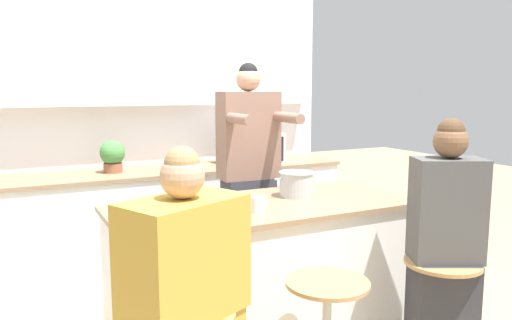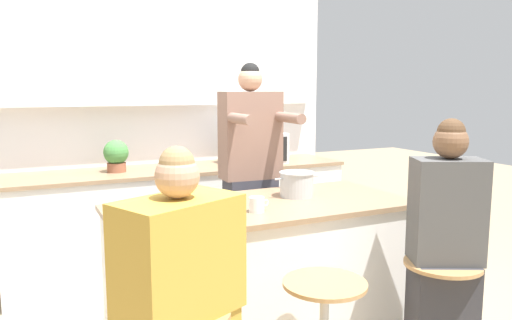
{
  "view_description": "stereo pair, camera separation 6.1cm",
  "coord_description": "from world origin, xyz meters",
  "px_view_note": "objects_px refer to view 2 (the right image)",
  "views": [
    {
      "loc": [
        -1.33,
        -2.54,
        1.6
      ],
      "look_at": [
        0.0,
        0.08,
        1.17
      ],
      "focal_mm": 35.0,
      "sensor_mm": 36.0,
      "label": 1
    },
    {
      "loc": [
        -1.28,
        -2.56,
        1.6
      ],
      "look_at": [
        0.0,
        0.08,
        1.17
      ],
      "focal_mm": 35.0,
      "sensor_mm": 36.0,
      "label": 2
    }
  ],
  "objects_px": {
    "person_seated_near": "(444,265)",
    "person_cooking": "(251,187)",
    "kitchen_island": "(262,278)",
    "microwave": "(254,148)",
    "cooking_pot": "(297,184)",
    "potted_plant": "(116,155)",
    "coffee_cup_far": "(257,204)",
    "fruit_bowl": "(195,201)",
    "coffee_cup_near": "(187,210)",
    "bar_stool_rightmost": "(440,314)"
  },
  "relations": [
    {
      "from": "person_seated_near",
      "to": "microwave",
      "type": "height_order",
      "value": "person_seated_near"
    },
    {
      "from": "person_cooking",
      "to": "cooking_pot",
      "type": "xyz_separation_m",
      "value": [
        0.03,
        -0.62,
        0.12
      ]
    },
    {
      "from": "coffee_cup_far",
      "to": "cooking_pot",
      "type": "bearing_deg",
      "value": 31.92
    },
    {
      "from": "potted_plant",
      "to": "bar_stool_rightmost",
      "type": "bearing_deg",
      "value": -60.9
    },
    {
      "from": "bar_stool_rightmost",
      "to": "potted_plant",
      "type": "height_order",
      "value": "potted_plant"
    },
    {
      "from": "kitchen_island",
      "to": "coffee_cup_near",
      "type": "bearing_deg",
      "value": -168.0
    },
    {
      "from": "kitchen_island",
      "to": "cooking_pot",
      "type": "xyz_separation_m",
      "value": [
        0.29,
        0.08,
        0.54
      ]
    },
    {
      "from": "bar_stool_rightmost",
      "to": "person_cooking",
      "type": "distance_m",
      "value": 1.57
    },
    {
      "from": "bar_stool_rightmost",
      "to": "potted_plant",
      "type": "distance_m",
      "value": 2.69
    },
    {
      "from": "bar_stool_rightmost",
      "to": "cooking_pot",
      "type": "height_order",
      "value": "cooking_pot"
    },
    {
      "from": "kitchen_island",
      "to": "person_cooking",
      "type": "bearing_deg",
      "value": 69.87
    },
    {
      "from": "kitchen_island",
      "to": "person_cooking",
      "type": "height_order",
      "value": "person_cooking"
    },
    {
      "from": "person_seated_near",
      "to": "fruit_bowl",
      "type": "distance_m",
      "value": 1.4
    },
    {
      "from": "fruit_bowl",
      "to": "microwave",
      "type": "bearing_deg",
      "value": 53.28
    },
    {
      "from": "coffee_cup_near",
      "to": "fruit_bowl",
      "type": "bearing_deg",
      "value": 60.6
    },
    {
      "from": "bar_stool_rightmost",
      "to": "person_seated_near",
      "type": "bearing_deg",
      "value": 34.21
    },
    {
      "from": "kitchen_island",
      "to": "fruit_bowl",
      "type": "relative_size",
      "value": 7.65
    },
    {
      "from": "kitchen_island",
      "to": "cooking_pot",
      "type": "height_order",
      "value": "cooking_pot"
    },
    {
      "from": "person_cooking",
      "to": "coffee_cup_far",
      "type": "bearing_deg",
      "value": -109.87
    },
    {
      "from": "person_seated_near",
      "to": "fruit_bowl",
      "type": "xyz_separation_m",
      "value": [
        -1.1,
        0.82,
        0.29
      ]
    },
    {
      "from": "person_seated_near",
      "to": "fruit_bowl",
      "type": "bearing_deg",
      "value": 170.36
    },
    {
      "from": "person_seated_near",
      "to": "microwave",
      "type": "relative_size",
      "value": 2.68
    },
    {
      "from": "cooking_pot",
      "to": "microwave",
      "type": "distance_m",
      "value": 1.48
    },
    {
      "from": "bar_stool_rightmost",
      "to": "fruit_bowl",
      "type": "xyz_separation_m",
      "value": [
        -1.08,
        0.83,
        0.56
      ]
    },
    {
      "from": "person_seated_near",
      "to": "kitchen_island",
      "type": "bearing_deg",
      "value": 162.89
    },
    {
      "from": "cooking_pot",
      "to": "fruit_bowl",
      "type": "relative_size",
      "value": 1.33
    },
    {
      "from": "coffee_cup_far",
      "to": "fruit_bowl",
      "type": "bearing_deg",
      "value": 133.27
    },
    {
      "from": "coffee_cup_near",
      "to": "microwave",
      "type": "distance_m",
      "value": 1.99
    },
    {
      "from": "person_seated_near",
      "to": "coffee_cup_far",
      "type": "xyz_separation_m",
      "value": [
        -0.85,
        0.54,
        0.3
      ]
    },
    {
      "from": "person_cooking",
      "to": "person_seated_near",
      "type": "bearing_deg",
      "value": -68.13
    },
    {
      "from": "cooking_pot",
      "to": "potted_plant",
      "type": "bearing_deg",
      "value": 119.79
    },
    {
      "from": "kitchen_island",
      "to": "potted_plant",
      "type": "distance_m",
      "value": 1.75
    },
    {
      "from": "fruit_bowl",
      "to": "coffee_cup_near",
      "type": "xyz_separation_m",
      "value": [
        -0.12,
        -0.22,
        0.01
      ]
    },
    {
      "from": "kitchen_island",
      "to": "potted_plant",
      "type": "bearing_deg",
      "value": 109.66
    },
    {
      "from": "bar_stool_rightmost",
      "to": "coffee_cup_far",
      "type": "height_order",
      "value": "coffee_cup_far"
    },
    {
      "from": "bar_stool_rightmost",
      "to": "cooking_pot",
      "type": "relative_size",
      "value": 2.22
    },
    {
      "from": "kitchen_island",
      "to": "microwave",
      "type": "xyz_separation_m",
      "value": [
        0.67,
        1.51,
        0.59
      ]
    },
    {
      "from": "cooking_pot",
      "to": "coffee_cup_near",
      "type": "xyz_separation_m",
      "value": [
        -0.78,
        -0.19,
        -0.04
      ]
    },
    {
      "from": "fruit_bowl",
      "to": "coffee_cup_near",
      "type": "relative_size",
      "value": 2.15
    },
    {
      "from": "cooking_pot",
      "to": "coffee_cup_near",
      "type": "relative_size",
      "value": 2.86
    },
    {
      "from": "person_cooking",
      "to": "potted_plant",
      "type": "bearing_deg",
      "value": 137.07
    },
    {
      "from": "bar_stool_rightmost",
      "to": "cooking_pot",
      "type": "distance_m",
      "value": 1.09
    },
    {
      "from": "bar_stool_rightmost",
      "to": "fruit_bowl",
      "type": "distance_m",
      "value": 1.48
    },
    {
      "from": "fruit_bowl",
      "to": "coffee_cup_far",
      "type": "bearing_deg",
      "value": -46.73
    },
    {
      "from": "potted_plant",
      "to": "fruit_bowl",
      "type": "bearing_deg",
      "value": -82.79
    },
    {
      "from": "fruit_bowl",
      "to": "microwave",
      "type": "distance_m",
      "value": 1.75
    },
    {
      "from": "cooking_pot",
      "to": "potted_plant",
      "type": "height_order",
      "value": "potted_plant"
    },
    {
      "from": "coffee_cup_far",
      "to": "person_seated_near",
      "type": "bearing_deg",
      "value": -32.72
    },
    {
      "from": "person_seated_near",
      "to": "potted_plant",
      "type": "xyz_separation_m",
      "value": [
        -1.29,
        2.26,
        0.4
      ]
    },
    {
      "from": "person_seated_near",
      "to": "person_cooking",
      "type": "bearing_deg",
      "value": 135.45
    }
  ]
}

